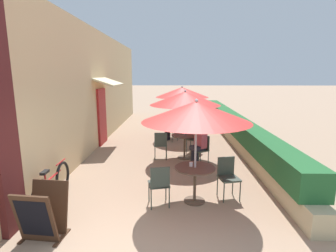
{
  "coord_description": "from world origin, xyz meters",
  "views": [
    {
      "loc": [
        0.33,
        -3.41,
        2.62
      ],
      "look_at": [
        0.15,
        4.78,
        1.0
      ],
      "focal_mm": 28.0,
      "sensor_mm": 36.0,
      "label": 1
    }
  ],
  "objects_px": {
    "seated_patron_mid_left": "(195,132)",
    "patio_umbrella_far": "(182,92)",
    "cafe_chair_far_right": "(190,123)",
    "patio_table_mid": "(185,141)",
    "cafe_chair_mid_back": "(202,147)",
    "patio_umbrella_near": "(196,112)",
    "coffee_cup_near": "(191,164)",
    "cafe_chair_near_left": "(228,174)",
    "coffee_cup_mid": "(185,133)",
    "patio_table_near": "(195,176)",
    "cafe_chair_mid_left": "(191,137)",
    "seated_patron_mid_back": "(199,142)",
    "seated_patron_far_left": "(170,124)",
    "patio_table_far": "(182,124)",
    "bicycle_leaning": "(53,185)",
    "cafe_chair_near_right": "(159,182)",
    "patio_umbrella_mid": "(185,98)",
    "cafe_chair_far_left": "(173,128)",
    "cafe_chair_mid_right": "(161,143)",
    "menu_board": "(43,213)"
  },
  "relations": [
    {
      "from": "seated_patron_mid_left",
      "to": "patio_umbrella_far",
      "type": "bearing_deg",
      "value": -143.87
    },
    {
      "from": "cafe_chair_far_right",
      "to": "seated_patron_mid_left",
      "type": "bearing_deg",
      "value": 35.39
    },
    {
      "from": "patio_table_mid",
      "to": "cafe_chair_mid_back",
      "type": "relative_size",
      "value": 0.95
    },
    {
      "from": "patio_umbrella_near",
      "to": "patio_table_mid",
      "type": "xyz_separation_m",
      "value": [
        -0.1,
        2.9,
        -1.34
      ]
    },
    {
      "from": "coffee_cup_near",
      "to": "patio_table_mid",
      "type": "distance_m",
      "value": 2.86
    },
    {
      "from": "cafe_chair_near_left",
      "to": "coffee_cup_mid",
      "type": "relative_size",
      "value": 9.67
    },
    {
      "from": "patio_table_near",
      "to": "cafe_chair_mid_left",
      "type": "height_order",
      "value": "cafe_chair_mid_left"
    },
    {
      "from": "seated_patron_mid_back",
      "to": "coffee_cup_mid",
      "type": "xyz_separation_m",
      "value": [
        -0.36,
        0.78,
        0.11
      ]
    },
    {
      "from": "patio_table_mid",
      "to": "seated_patron_far_left",
      "type": "relative_size",
      "value": 0.66
    },
    {
      "from": "patio_table_far",
      "to": "bicycle_leaning",
      "type": "distance_m",
      "value": 6.39
    },
    {
      "from": "seated_patron_mid_left",
      "to": "patio_umbrella_near",
      "type": "bearing_deg",
      "value": 21.91
    },
    {
      "from": "cafe_chair_near_right",
      "to": "cafe_chair_mid_left",
      "type": "height_order",
      "value": "same"
    },
    {
      "from": "patio_table_near",
      "to": "coffee_cup_near",
      "type": "bearing_deg",
      "value": 146.94
    },
    {
      "from": "coffee_cup_near",
      "to": "patio_umbrella_mid",
      "type": "distance_m",
      "value": 3.06
    },
    {
      "from": "seated_patron_mid_back",
      "to": "patio_table_near",
      "type": "bearing_deg",
      "value": 138.8
    },
    {
      "from": "patio_table_near",
      "to": "coffee_cup_near",
      "type": "distance_m",
      "value": 0.25
    },
    {
      "from": "cafe_chair_near_right",
      "to": "seated_patron_mid_left",
      "type": "height_order",
      "value": "seated_patron_mid_left"
    },
    {
      "from": "cafe_chair_near_left",
      "to": "cafe_chair_mid_back",
      "type": "relative_size",
      "value": 1.0
    },
    {
      "from": "patio_umbrella_mid",
      "to": "seated_patron_mid_left",
      "type": "height_order",
      "value": "patio_umbrella_mid"
    },
    {
      "from": "patio_table_near",
      "to": "cafe_chair_mid_left",
      "type": "relative_size",
      "value": 0.95
    },
    {
      "from": "bicycle_leaning",
      "to": "cafe_chair_far_left",
      "type": "bearing_deg",
      "value": 63.04
    },
    {
      "from": "patio_umbrella_mid",
      "to": "cafe_chair_mid_right",
      "type": "distance_m",
      "value": 1.58
    },
    {
      "from": "cafe_chair_near_right",
      "to": "seated_patron_mid_back",
      "type": "relative_size",
      "value": 0.7
    },
    {
      "from": "patio_umbrella_mid",
      "to": "menu_board",
      "type": "bearing_deg",
      "value": -120.35
    },
    {
      "from": "patio_table_near",
      "to": "patio_umbrella_far",
      "type": "height_order",
      "value": "patio_umbrella_far"
    },
    {
      "from": "cafe_chair_mid_back",
      "to": "patio_table_far",
      "type": "distance_m",
      "value": 3.41
    },
    {
      "from": "cafe_chair_mid_back",
      "to": "seated_patron_mid_back",
      "type": "relative_size",
      "value": 0.7
    },
    {
      "from": "patio_umbrella_mid",
      "to": "seated_patron_mid_left",
      "type": "relative_size",
      "value": 1.74
    },
    {
      "from": "cafe_chair_near_left",
      "to": "seated_patron_mid_left",
      "type": "relative_size",
      "value": 0.7
    },
    {
      "from": "seated_patron_mid_back",
      "to": "seated_patron_far_left",
      "type": "distance_m",
      "value": 2.97
    },
    {
      "from": "cafe_chair_far_right",
      "to": "cafe_chair_near_left",
      "type": "bearing_deg",
      "value": 39.67
    },
    {
      "from": "coffee_cup_near",
      "to": "menu_board",
      "type": "height_order",
      "value": "menu_board"
    },
    {
      "from": "cafe_chair_far_right",
      "to": "menu_board",
      "type": "height_order",
      "value": "menu_board"
    },
    {
      "from": "cafe_chair_mid_back",
      "to": "patio_table_far",
      "type": "xyz_separation_m",
      "value": [
        -0.49,
        3.37,
        0.05
      ]
    },
    {
      "from": "coffee_cup_near",
      "to": "cafe_chair_far_left",
      "type": "xyz_separation_m",
      "value": [
        -0.4,
        4.98,
        -0.28
      ]
    },
    {
      "from": "cafe_chair_near_right",
      "to": "bicycle_leaning",
      "type": "distance_m",
      "value": 2.27
    },
    {
      "from": "patio_umbrella_far",
      "to": "cafe_chair_mid_back",
      "type": "bearing_deg",
      "value": -81.74
    },
    {
      "from": "cafe_chair_near_right",
      "to": "patio_table_far",
      "type": "relative_size",
      "value": 1.05
    },
    {
      "from": "patio_umbrella_near",
      "to": "cafe_chair_far_right",
      "type": "relative_size",
      "value": 2.49
    },
    {
      "from": "patio_umbrella_mid",
      "to": "seated_patron_far_left",
      "type": "height_order",
      "value": "patio_umbrella_mid"
    },
    {
      "from": "seated_patron_mid_left",
      "to": "seated_patron_mid_back",
      "type": "xyz_separation_m",
      "value": [
        0.03,
        -1.31,
        0.0
      ]
    },
    {
      "from": "coffee_cup_near",
      "to": "coffee_cup_mid",
      "type": "height_order",
      "value": "same"
    },
    {
      "from": "patio_umbrella_near",
      "to": "cafe_chair_far_left",
      "type": "height_order",
      "value": "patio_umbrella_near"
    },
    {
      "from": "coffee_cup_near",
      "to": "cafe_chair_mid_back",
      "type": "distance_m",
      "value": 2.33
    },
    {
      "from": "cafe_chair_mid_left",
      "to": "seated_patron_mid_left",
      "type": "relative_size",
      "value": 0.7
    },
    {
      "from": "cafe_chair_near_right",
      "to": "seated_patron_mid_back",
      "type": "bearing_deg",
      "value": 55.48
    },
    {
      "from": "patio_table_near",
      "to": "cafe_chair_mid_back",
      "type": "height_order",
      "value": "cafe_chair_mid_back"
    },
    {
      "from": "coffee_cup_near",
      "to": "seated_patron_mid_back",
      "type": "relative_size",
      "value": 0.07
    },
    {
      "from": "cafe_chair_near_right",
      "to": "cafe_chair_far_left",
      "type": "height_order",
      "value": "same"
    },
    {
      "from": "patio_table_mid",
      "to": "cafe_chair_mid_back",
      "type": "xyz_separation_m",
      "value": [
        0.48,
        -0.58,
        -0.05
      ]
    }
  ]
}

